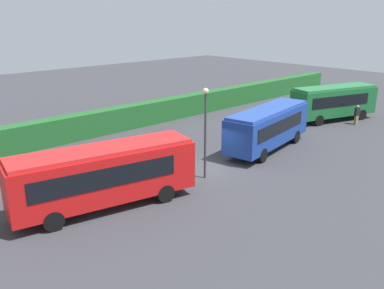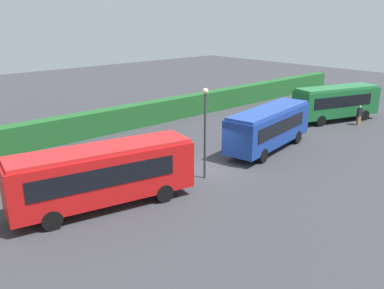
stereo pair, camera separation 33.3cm
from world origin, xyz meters
name	(u,v)px [view 1 (the left image)]	position (x,y,z in m)	size (l,w,h in m)	color
ground_plane	(211,169)	(0.00, 0.00, 0.00)	(109.40, 109.40, 0.00)	#38383D
bus_red	(104,174)	(-8.11, -0.21, 1.90)	(9.93, 4.26, 3.31)	red
bus_blue	(268,126)	(6.07, -0.03, 1.82)	(9.37, 3.89, 3.15)	navy
bus_green	(334,101)	(17.86, 1.11, 1.87)	(8.89, 4.89, 3.26)	#19602D
person_left	(160,167)	(-3.74, 0.69, 0.87)	(0.51, 0.51, 1.67)	olive
person_center	(357,114)	(17.96, -1.22, 0.95)	(0.52, 0.40, 1.81)	olive
hedge_row	(110,121)	(0.00, 12.10, 1.02)	(66.70, 1.28, 2.04)	#1F5B26
lamppost	(205,123)	(-1.40, -0.87, 3.52)	(0.36, 0.36, 5.65)	#38383D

